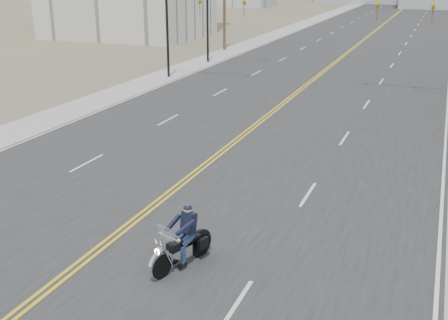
% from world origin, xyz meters
% --- Properties ---
extents(road, '(20.00, 200.00, 0.01)m').
position_xyz_m(road, '(0.00, 70.00, 0.01)').
color(road, '#303033').
rests_on(road, ground).
extents(sidewalk_left, '(3.00, 200.00, 0.01)m').
position_xyz_m(sidewalk_left, '(-11.50, 70.00, 0.01)').
color(sidewalk_left, '#A5A5A0').
rests_on(sidewalk_left, ground).
extents(traffic_mast_left, '(7.10, 0.26, 7.00)m').
position_xyz_m(traffic_mast_left, '(-8.98, 32.00, 4.94)').
color(traffic_mast_left, black).
rests_on(traffic_mast_left, ground).
extents(traffic_mast_right, '(7.10, 0.26, 7.00)m').
position_xyz_m(traffic_mast_right, '(8.98, 32.00, 4.94)').
color(traffic_mast_right, black).
rests_on(traffic_mast_right, ground).
extents(traffic_mast_far, '(6.10, 0.26, 7.00)m').
position_xyz_m(traffic_mast_far, '(-9.31, 40.00, 4.87)').
color(traffic_mast_far, black).
rests_on(traffic_mast_far, ground).
extents(motorcyclist, '(1.67, 2.54, 1.83)m').
position_xyz_m(motorcyclist, '(2.83, 5.34, 0.92)').
color(motorcyclist, black).
rests_on(motorcyclist, ground).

